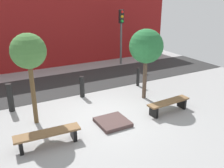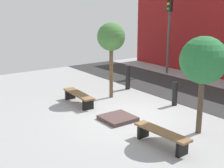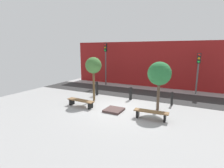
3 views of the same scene
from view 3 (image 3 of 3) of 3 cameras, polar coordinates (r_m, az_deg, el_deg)
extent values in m
plane|color=#989898|center=(10.80, 1.94, -7.93)|extent=(18.00, 18.00, 0.00)
cube|color=#2A2A2A|center=(14.36, 8.73, -3.14)|extent=(18.00, 3.23, 0.01)
cube|color=maroon|center=(17.21, 12.54, 6.30)|extent=(16.20, 0.50, 4.26)
cube|color=black|center=(11.72, -12.98, -5.70)|extent=(0.12, 0.42, 0.37)
cube|color=black|center=(10.78, -7.03, -7.00)|extent=(0.12, 0.42, 0.37)
cube|color=brown|center=(11.17, -10.17, -5.28)|extent=(1.90, 0.52, 0.06)
cube|color=black|center=(9.51, 8.40, -9.54)|extent=(0.12, 0.39, 0.38)
cube|color=black|center=(9.27, 16.89, -10.49)|extent=(0.12, 0.39, 0.38)
cube|color=brown|center=(9.29, 12.64, -8.77)|extent=(1.78, 0.48, 0.06)
cube|color=#4B3836|center=(10.31, 0.64, -8.49)|extent=(1.01, 1.03, 0.13)
cylinder|color=brown|center=(12.22, -5.96, -0.42)|extent=(0.15, 0.15, 2.17)
sphere|color=#44773A|center=(12.01, -6.10, 6.09)|extent=(1.11, 1.11, 1.11)
cylinder|color=#4E3C2F|center=(10.57, 14.86, -3.57)|extent=(0.16, 0.16, 1.82)
sphere|color=#29703A|center=(10.32, 15.22, 3.33)|extent=(1.35, 1.35, 1.35)
cylinder|color=black|center=(13.76, -4.97, -1.41)|extent=(0.22, 0.22, 1.07)
cylinder|color=black|center=(12.54, 6.09, -3.08)|extent=(0.20, 0.20, 0.91)
cylinder|color=black|center=(11.87, 18.98, -4.54)|extent=(0.15, 0.15, 0.88)
cylinder|color=#494949|center=(17.39, -2.05, 6.33)|extent=(0.12, 0.12, 4.10)
cube|color=black|center=(17.32, -2.09, 11.80)|extent=(0.28, 0.16, 0.78)
sphere|color=red|center=(17.24, -2.27, 12.67)|extent=(0.17, 0.17, 0.17)
sphere|color=orange|center=(17.23, -2.26, 11.80)|extent=(0.17, 0.17, 0.17)
sphere|color=green|center=(17.23, -2.26, 10.94)|extent=(0.17, 0.17, 0.17)
cylinder|color=#555555|center=(15.26, 26.13, 2.89)|extent=(0.12, 0.12, 3.25)
cube|color=black|center=(15.15, 26.54, 7.51)|extent=(0.28, 0.16, 0.78)
sphere|color=red|center=(15.04, 26.62, 8.48)|extent=(0.17, 0.17, 0.17)
sphere|color=orange|center=(15.05, 26.53, 7.50)|extent=(0.17, 0.17, 0.17)
sphere|color=green|center=(15.06, 26.44, 6.51)|extent=(0.17, 0.17, 0.17)
camera|label=1|loc=(8.21, -48.76, 11.70)|focal=40.00mm
camera|label=2|loc=(4.49, 77.56, 4.87)|focal=50.00mm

